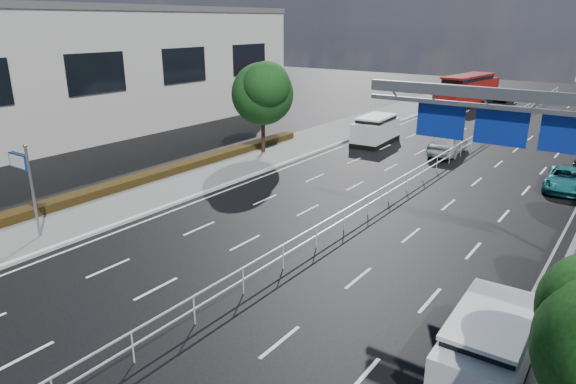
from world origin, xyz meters
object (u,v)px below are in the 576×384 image
Objects in this scene: red_bus at (467,90)px; silver_minivan at (489,346)px; toilet_sign at (24,174)px; overhead_gantry at (521,122)px; near_car_dark at (505,95)px; near_car_silver at (448,143)px; parked_car_teal at (566,179)px; white_minivan at (376,130)px.

silver_minivan is at bearing -64.98° from red_bus.
toilet_sign is 0.42× the size of overhead_gantry.
overhead_gantry reaches higher than near_car_dark.
toilet_sign is 55.94m from near_car_dark.
near_car_silver is 1.11× the size of parked_car_teal.
near_car_silver is at bearing 99.18° from near_car_dark.
red_bus is (3.94, 49.19, -1.14)m from toilet_sign.
parked_car_teal is at bearing 87.05° from overhead_gantry.
parked_car_teal is (11.62, -34.03, -0.13)m from near_car_dark.
overhead_gantry is 2.07× the size of near_car_silver.
white_minivan is 28.12m from silver_minivan.
parked_car_teal is (0.59, 11.42, -4.99)m from overhead_gantry.
near_car_silver is at bearing -68.62° from red_bus.
toilet_sign is 19.46m from silver_minivan.
parked_car_teal is at bearing 91.17° from silver_minivan.
toilet_sign is at bearing -102.75° from white_minivan.
overhead_gantry is at bearing 99.28° from silver_minivan.
parked_car_teal is at bearing 49.58° from toilet_sign.
white_minivan is (-13.55, 15.67, -4.52)m from overhead_gantry.
red_bus reaches higher than near_car_dark.
red_bus is 49.62m from silver_minivan.
red_bus is at bearing 113.93° from parked_car_teal.
near_car_silver is 25.44m from silver_minivan.
overhead_gantry is 41.66m from red_bus.
silver_minivan is (15.11, -23.72, -0.12)m from white_minivan.
near_car_dark is 0.96× the size of silver_minivan.
toilet_sign is at bearing -150.40° from overhead_gantry.
near_car_dark is (6.66, 55.49, -2.20)m from toilet_sign.
toilet_sign reaches higher than red_bus.
near_car_silver is at bearing 109.75° from silver_minivan.
near_car_dark is 54.96m from silver_minivan.
overhead_gantry reaches higher than silver_minivan.
toilet_sign is 49.36m from red_bus.
overhead_gantry reaches higher than near_car_silver.
toilet_sign reaches higher than parked_car_teal.
toilet_sign is 0.37× the size of red_bus.
silver_minivan is 19.50m from parked_car_teal.
white_minivan is 1.10× the size of silver_minivan.
near_car_silver is 1.04× the size of silver_minivan.
red_bus reaches higher than silver_minivan.
toilet_sign is 28.29m from parked_car_teal.
near_car_silver is at bearing 116.34° from overhead_gantry.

